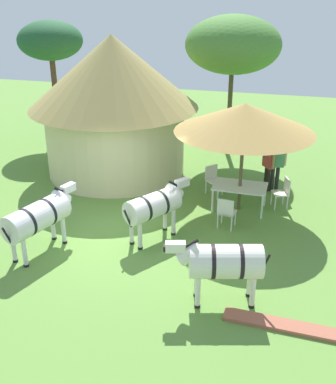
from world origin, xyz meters
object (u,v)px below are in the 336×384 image
(guest_behind_table, at_px, (269,162))
(zebra_by_umbrella, at_px, (154,206))
(patio_chair_east_end, at_px, (213,178))
(zebra_nearest_camera, at_px, (38,217))
(zebra_toward_hut, at_px, (223,262))
(acacia_tree_far_lawn, at_px, (233,45))
(shade_umbrella, at_px, (245,118))
(thatched_hut, at_px, (114,100))
(guest_beside_umbrella, at_px, (276,161))
(patio_chair_west_end, at_px, (226,211))
(patio_dining_table, at_px, (240,188))
(patio_chair_near_hut, at_px, (283,191))
(acacia_tree_behind_hut, at_px, (50,41))

(guest_behind_table, bearing_deg, zebra_by_umbrella, -69.83)
(patio_chair_east_end, relative_size, zebra_nearest_camera, 0.39)
(zebra_toward_hut, bearing_deg, guest_behind_table, -19.54)
(acacia_tree_far_lawn, bearing_deg, shade_umbrella, -77.71)
(shade_umbrella, height_order, acacia_tree_far_lawn, acacia_tree_far_lawn)
(guest_behind_table, relative_size, zebra_toward_hut, 0.75)
(thatched_hut, xyz_separation_m, guest_behind_table, (5.19, -0.33, -1.57))
(guest_beside_umbrella, bearing_deg, patio_chair_west_end, 59.56)
(patio_dining_table, height_order, patio_chair_east_end, patio_chair_east_end)
(shade_umbrella, xyz_separation_m, guest_behind_table, (0.68, 1.58, -1.79))
(patio_chair_east_end, relative_size, acacia_tree_far_lawn, 0.18)
(patio_dining_table, xyz_separation_m, patio_chair_west_end, (-0.19, -1.28, -0.14))
(shade_umbrella, xyz_separation_m, patio_chair_near_hut, (1.22, 0.45, -2.22))
(thatched_hut, relative_size, zebra_toward_hut, 2.67)
(patio_chair_east_end, distance_m, zebra_toward_hut, 5.48)
(patio_dining_table, distance_m, guest_behind_table, 1.75)
(guest_beside_umbrella, distance_m, acacia_tree_far_lawn, 4.81)
(patio_chair_west_end, xyz_separation_m, zebra_by_umbrella, (-1.70, -1.00, 0.42))
(zebra_toward_hut, height_order, acacia_tree_behind_hut, acacia_tree_behind_hut)
(patio_chair_east_end, distance_m, acacia_tree_behind_hut, 9.00)
(patio_chair_east_end, bearing_deg, zebra_by_umbrella, 27.22)
(patio_chair_east_end, distance_m, guest_behind_table, 1.81)
(guest_beside_umbrella, xyz_separation_m, zebra_toward_hut, (-0.73, -6.02, -0.05))
(patio_dining_table, bearing_deg, thatched_hut, 157.06)
(thatched_hut, relative_size, patio_chair_near_hut, 6.23)
(shade_umbrella, relative_size, patio_chair_east_end, 4.28)
(thatched_hut, xyz_separation_m, zebra_by_umbrella, (2.61, -4.19, -1.57))
(shade_umbrella, distance_m, guest_behind_table, 2.49)
(shade_umbrella, bearing_deg, patio_chair_east_end, 136.08)
(patio_chair_west_end, xyz_separation_m, guest_beside_umbrella, (1.12, 2.85, 0.49))
(guest_beside_umbrella, relative_size, acacia_tree_far_lawn, 0.33)
(patio_chair_west_end, bearing_deg, guest_behind_table, 81.57)
(zebra_toward_hut, bearing_deg, shade_umbrella, -12.40)
(acacia_tree_far_lawn, bearing_deg, zebra_nearest_camera, -111.92)
(patio_chair_near_hut, bearing_deg, patio_chair_east_end, 57.83)
(thatched_hut, height_order, patio_dining_table, thatched_hut)
(guest_beside_umbrella, bearing_deg, patio_chair_near_hut, 95.79)
(shade_umbrella, height_order, guest_beside_umbrella, shade_umbrella)
(thatched_hut, bearing_deg, acacia_tree_behind_hut, 141.42)
(patio_chair_near_hut, bearing_deg, zebra_nearest_camera, 105.48)
(shade_umbrella, height_order, patio_dining_table, shade_umbrella)
(zebra_toward_hut, distance_m, acacia_tree_behind_hut, 12.93)
(patio_dining_table, relative_size, patio_chair_west_end, 1.72)
(guest_beside_umbrella, distance_m, acacia_tree_behind_hut, 10.18)
(thatched_hut, distance_m, patio_dining_table, 5.23)
(zebra_toward_hut, bearing_deg, thatched_hut, 21.59)
(patio_chair_east_end, bearing_deg, zebra_nearest_camera, 6.39)
(guest_beside_umbrella, bearing_deg, zebra_toward_hut, 74.03)
(zebra_by_umbrella, bearing_deg, thatched_hut, 155.75)
(shade_umbrella, relative_size, guest_beside_umbrella, 2.28)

